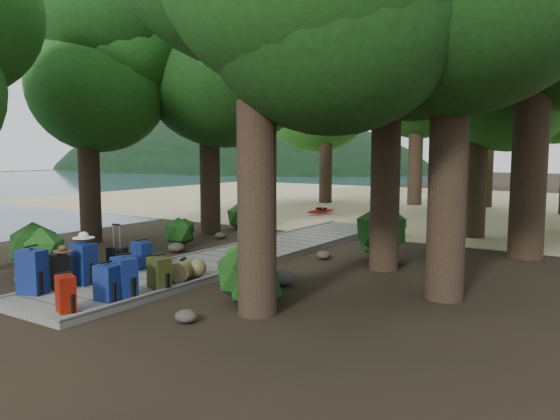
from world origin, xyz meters
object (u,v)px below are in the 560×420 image
Objects in this scene: backpack_right_a at (66,292)px; kayak at (321,210)px; backpack_left_a at (32,269)px; backpack_left_c at (83,261)px; backpack_right_c at (124,275)px; suitcase_on_boardwalk at (117,262)px; sun_lounger at (467,216)px; backpack_right_d at (159,271)px; backpack_left_d at (142,253)px; duffel_right_khaki at (183,270)px; backpack_left_b at (60,270)px; lone_suitcase_on_sand at (385,215)px; backpack_right_b at (106,281)px.

backpack_right_a is 14.62m from kayak.
backpack_left_a is 0.94m from backpack_left_c.
backpack_right_c is 1.28× the size of suitcase_on_boardwalk.
backpack_right_c is 13.14m from sun_lounger.
backpack_right_d reaches higher than kayak.
backpack_left_d reaches higher than suitcase_on_boardwalk.
backpack_right_d is 0.73m from duffel_right_khaki.
backpack_left_d is 1.85m from backpack_right_d.
duffel_right_khaki is (1.30, 1.24, -0.23)m from backpack_left_c.
backpack_right_c is (0.05, 1.08, 0.06)m from backpack_right_a.
suitcase_on_boardwalk is at bearing 105.68° from backpack_left_b.
backpack_left_a reaches higher than kayak.
backpack_left_c is at bearing 104.92° from backpack_left_b.
backpack_left_a is at bearing -121.32° from backpack_right_d.
lone_suitcase_on_sand is 3.64m from kayak.
sun_lounger is at bearing 34.08° from lone_suitcase_on_sand.
backpack_right_d is at bearing 29.16° from backpack_left_a.
backpack_right_d is at bearing 53.91° from backpack_left_b.
backpack_left_c is 13.13m from kayak.
backpack_left_c is at bearing -144.28° from backpack_right_d.
kayak is 5.77m from sun_lounger.
duffel_right_khaki is at bearing -4.65° from backpack_left_d.
backpack_right_a is 2.35m from suitcase_on_boardwalk.
backpack_left_a is 1.62m from backpack_right_c.
suitcase_on_boardwalk reaches higher than lone_suitcase_on_sand.
backpack_left_b is at bearing -153.62° from backpack_right_c.
suitcase_on_boardwalk is (-1.27, 0.93, -0.08)m from backpack_right_c.
duffel_right_khaki is at bearing 6.15° from suitcase_on_boardwalk.
suitcase_on_boardwalk is (-1.24, 1.27, -0.04)m from backpack_right_b.
backpack_right_b is 0.33× the size of sun_lounger.
lone_suitcase_on_sand is at bearing 86.19° from backpack_right_b.
backpack_right_d reaches higher than sun_lounger.
backpack_left_a is 0.43× the size of sun_lounger.
backpack_left_a reaches higher than suitcase_on_boardwalk.
backpack_right_b is at bearing 1.34° from backpack_left_a.
backpack_left_d is 10.03m from lone_suitcase_on_sand.
backpack_right_d reaches higher than lone_suitcase_on_sand.
backpack_right_d is (1.53, 1.46, -0.11)m from backpack_left_a.
sun_lounger is at bearing 58.13° from suitcase_on_boardwalk.
backpack_left_c reaches higher than backpack_right_a.
backpack_left_a is at bearing -138.14° from backpack_right_c.
backpack_left_a is 14.18m from sun_lounger.
backpack_left_a is 1.69m from suitcase_on_boardwalk.
suitcase_on_boardwalk is (-1.26, -0.50, 0.10)m from duffel_right_khaki.
sun_lounger is (3.60, 13.23, -0.12)m from backpack_left_b.
backpack_right_b is 1.06× the size of backpack_right_d.
backpack_left_a is 1.47× the size of suitcase_on_boardwalk.
backpack_right_c is (1.35, 0.28, 0.03)m from backpack_left_b.
backpack_right_a reaches higher than kayak.
backpack_left_c is 1.28× the size of lone_suitcase_on_sand.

